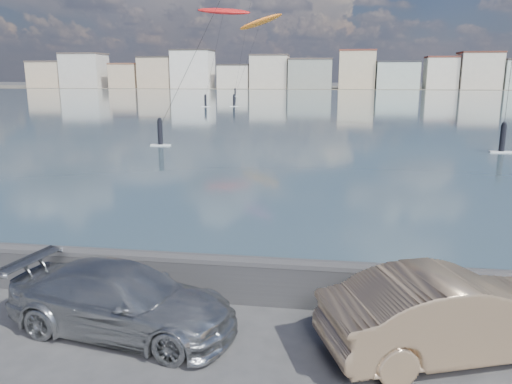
{
  "coord_description": "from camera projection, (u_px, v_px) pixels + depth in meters",
  "views": [
    {
      "loc": [
        2.72,
        -7.32,
        4.88
      ],
      "look_at": [
        1.0,
        4.0,
        2.2
      ],
      "focal_mm": 35.0,
      "sensor_mm": 36.0,
      "label": 1
    }
  ],
  "objects": [
    {
      "name": "ground",
      "position": [
        163.0,
        367.0,
        8.56
      ],
      "size": [
        700.0,
        700.0,
        0.0
      ],
      "primitive_type": "plane",
      "color": "#333335",
      "rests_on": "ground"
    },
    {
      "name": "bay_water",
      "position": [
        319.0,
        101.0,
        96.63
      ],
      "size": [
        500.0,
        177.0,
        0.0
      ],
      "primitive_type": "cube",
      "color": "#3A5567",
      "rests_on": "ground"
    },
    {
      "name": "far_shore_strip",
      "position": [
        327.0,
        88.0,
        201.07
      ],
      "size": [
        500.0,
        60.0,
        0.0
      ],
      "primitive_type": "cube",
      "color": "#4C473D",
      "rests_on": "ground"
    },
    {
      "name": "seawall",
      "position": [
        203.0,
        275.0,
        11.03
      ],
      "size": [
        400.0,
        0.36,
        1.08
      ],
      "color": "#28282B",
      "rests_on": "ground"
    },
    {
      "name": "far_buildings",
      "position": [
        330.0,
        72.0,
        186.03
      ],
      "size": [
        240.79,
        13.26,
        14.6
      ],
      "color": "#CCB293",
      "rests_on": "ground"
    },
    {
      "name": "car_silver",
      "position": [
        122.0,
        300.0,
        9.62
      ],
      "size": [
        4.8,
        2.6,
        1.32
      ],
      "primitive_type": "imported",
      "rotation": [
        0.0,
        0.0,
        1.4
      ],
      "color": "#A5A8AC",
      "rests_on": "ground"
    },
    {
      "name": "car_champagne",
      "position": [
        454.0,
        314.0,
        8.8
      ],
      "size": [
        4.97,
        3.16,
        1.55
      ],
      "primitive_type": "imported",
      "rotation": [
        0.0,
        0.0,
        1.93
      ],
      "color": "tan",
      "rests_on": "ground"
    },
    {
      "name": "kitesurfer_15",
      "position": [
        224.0,
        12.0,
        90.84
      ],
      "size": [
        10.13,
        17.64,
        17.47
      ],
      "color": "red",
      "rests_on": "ground"
    },
    {
      "name": "kitesurfer_17",
      "position": [
        261.0,
        23.0,
        88.39
      ],
      "size": [
        8.18,
        15.57,
        16.28
      ],
      "color": "orange",
      "rests_on": "ground"
    }
  ]
}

